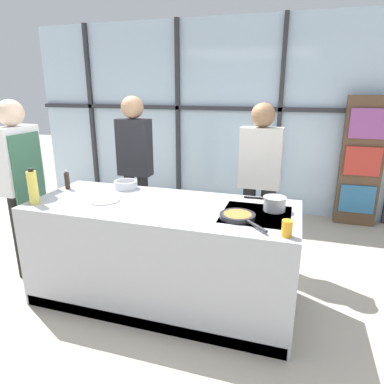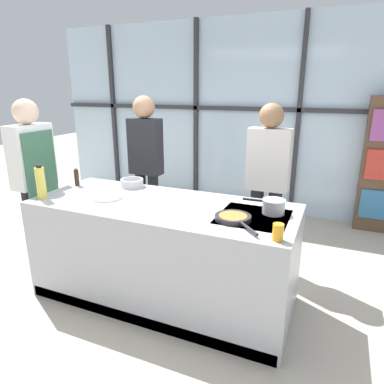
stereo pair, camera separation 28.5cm
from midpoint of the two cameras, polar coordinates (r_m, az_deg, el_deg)
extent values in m
plane|color=#BCB29E|center=(3.29, -2.07, -16.96)|extent=(18.00, 18.00, 0.00)
cube|color=silver|center=(5.26, 10.41, 11.99)|extent=(6.40, 0.04, 2.80)
cube|color=#2D2D33|center=(5.20, 10.36, 13.49)|extent=(6.40, 0.06, 0.06)
cube|color=#2D2D33|center=(6.16, -11.60, 12.62)|extent=(0.06, 0.06, 2.80)
cube|color=#2D2D33|center=(5.44, 2.20, 12.41)|extent=(0.06, 0.06, 2.80)
cube|color=#2D2D33|center=(5.09, 18.87, 11.22)|extent=(0.06, 0.06, 2.80)
cube|color=brown|center=(5.07, 30.78, 3.65)|extent=(0.52, 0.16, 1.74)
cube|color=teal|center=(5.10, 30.08, -1.91)|extent=(0.44, 0.03, 0.38)
cube|color=#A8AAB2|center=(3.06, -2.16, -9.94)|extent=(2.25, 0.91, 0.90)
cube|color=black|center=(2.66, 13.25, -4.18)|extent=(0.52, 0.52, 0.01)
cube|color=black|center=(2.94, -5.97, -20.48)|extent=(2.21, 0.03, 0.10)
cylinder|color=#38383D|center=(2.57, 10.00, -4.72)|extent=(0.13, 0.13, 0.01)
cylinder|color=#38383D|center=(2.53, 15.52, -5.44)|extent=(0.13, 0.13, 0.01)
cylinder|color=#38383D|center=(2.80, 11.21, -2.95)|extent=(0.13, 0.13, 0.01)
cylinder|color=#38383D|center=(2.76, 16.27, -3.59)|extent=(0.13, 0.13, 0.01)
cylinder|color=black|center=(3.98, -20.98, -4.78)|extent=(0.14, 0.14, 0.87)
cylinder|color=black|center=(3.86, -23.00, -5.74)|extent=(0.14, 0.14, 0.87)
cube|color=white|center=(3.72, -23.24, 5.49)|extent=(0.20, 0.44, 0.63)
sphere|color=beige|center=(3.67, -24.04, 12.14)|extent=(0.24, 0.24, 0.24)
cube|color=#38664C|center=(3.69, -21.65, 1.96)|extent=(0.02, 0.37, 0.95)
cylinder|color=black|center=(4.08, -4.37, -3.04)|extent=(0.12, 0.12, 0.88)
cylinder|color=black|center=(4.16, -6.45, -2.72)|extent=(0.12, 0.12, 0.88)
cube|color=#232328|center=(3.93, -5.72, 7.51)|extent=(0.38, 0.17, 0.63)
sphere|color=tan|center=(3.88, -5.92, 13.90)|extent=(0.25, 0.25, 0.25)
cylinder|color=black|center=(3.70, 15.53, -6.09)|extent=(0.13, 0.13, 0.85)
cylinder|color=black|center=(3.72, 12.68, -5.72)|extent=(0.13, 0.13, 0.85)
cube|color=beige|center=(3.49, 14.96, 5.21)|extent=(0.41, 0.19, 0.61)
sphere|color=#8C6647|center=(3.44, 15.50, 12.16)|extent=(0.24, 0.24, 0.24)
cylinder|color=#232326|center=(2.56, 10.03, -4.28)|extent=(0.27, 0.27, 0.03)
cylinder|color=#B26B2D|center=(2.56, 10.04, -4.01)|extent=(0.21, 0.21, 0.01)
cylinder|color=#232326|center=(2.37, 12.94, -6.05)|extent=(0.16, 0.17, 0.02)
cylinder|color=silver|center=(2.74, 16.38, -2.40)|extent=(0.17, 0.17, 0.11)
cylinder|color=silver|center=(2.73, 16.47, -1.36)|extent=(0.18, 0.18, 0.01)
cylinder|color=black|center=(2.74, 13.03, -1.32)|extent=(0.16, 0.03, 0.02)
cylinder|color=white|center=(3.08, -11.36, -0.89)|extent=(0.27, 0.27, 0.01)
cylinder|color=silver|center=(3.38, -7.61, 1.49)|extent=(0.22, 0.22, 0.08)
cylinder|color=#4C4C51|center=(3.38, -7.63, 2.02)|extent=(0.18, 0.18, 0.01)
cylinder|color=#E0CC4C|center=(3.19, -21.59, 1.34)|extent=(0.08, 0.08, 0.28)
cylinder|color=black|center=(3.15, -21.89, 3.99)|extent=(0.04, 0.04, 0.02)
cylinder|color=#332319|center=(3.53, -16.52, 2.30)|extent=(0.05, 0.05, 0.16)
sphere|color=#B2B2B7|center=(3.51, -16.65, 3.78)|extent=(0.03, 0.03, 0.03)
cylinder|color=orange|center=(2.29, 17.67, -6.47)|extent=(0.07, 0.07, 0.11)
camera|label=1|loc=(0.14, -87.14, 0.88)|focal=32.00mm
camera|label=2|loc=(0.14, 92.86, -0.88)|focal=32.00mm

